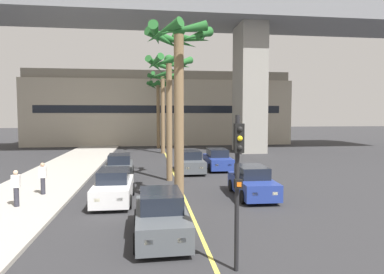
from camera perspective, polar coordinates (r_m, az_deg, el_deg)
name	(u,v)px	position (r m, az deg, el deg)	size (l,w,h in m)	color
sidewalk_left	(9,207)	(17.30, -28.78, -10.44)	(4.80, 80.00, 0.15)	#ADA89E
lane_stripe_center	(174,173)	(24.05, -3.12, -6.21)	(0.14, 56.00, 0.01)	#DBCC4C
bridge_overpass	(174,18)	(38.00, -3.14, 19.61)	(67.81, 8.00, 18.25)	slate
pier_building_backdrop	(160,109)	(48.62, -5.40, 4.77)	(36.15, 8.04, 10.08)	#BCB29E
car_queue_front	(191,162)	(24.49, -0.24, -4.32)	(1.84, 4.10, 1.56)	#4C5156
car_queue_second	(120,167)	(22.73, -12.25, -5.05)	(1.95, 4.16, 1.56)	#4C5156
car_queue_third	(114,187)	(16.69, -13.20, -8.31)	(1.86, 4.11, 1.56)	white
car_queue_fourth	(252,183)	(17.58, 10.23, -7.64)	(1.92, 4.15, 1.56)	navy
car_queue_fifth	(218,160)	(25.83, 4.38, -3.90)	(1.87, 4.12, 1.56)	navy
car_queue_sixth	(161,216)	(11.84, -5.32, -13.30)	(1.91, 4.14, 1.56)	#4C5156
traffic_light_median_near	(238,172)	(8.90, 7.82, -5.87)	(0.24, 0.37, 4.20)	black
palm_tree_near_median	(163,90)	(36.25, -5.01, 7.94)	(3.47, 3.60, 8.76)	brown
palm_tree_mid_median	(169,79)	(21.23, -3.92, 9.77)	(3.05, 3.11, 7.92)	brown
palm_tree_far_median	(179,63)	(15.33, -2.23, 12.49)	(3.20, 3.20, 8.26)	brown
palm_tree_farthest_median	(158,95)	(41.57, -5.79, 7.19)	(2.92, 2.92, 8.38)	brown
pedestrian_mid_block	(16,188)	(16.78, -27.79, -7.63)	(0.34, 0.22, 1.62)	#2D2D38
pedestrian_far_along	(43,178)	(18.71, -24.09, -6.37)	(0.34, 0.22, 1.62)	#2D2D38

